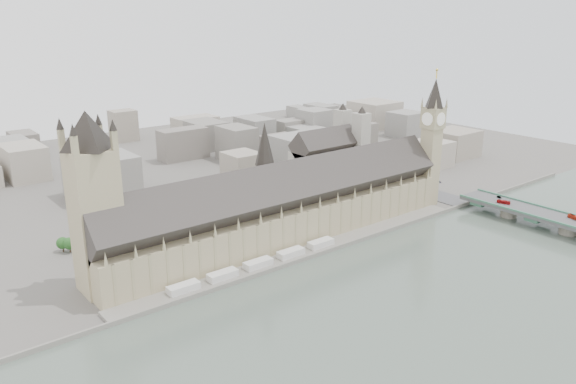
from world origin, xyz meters
TOP-DOWN VIEW (x-y plane):
  - ground at (0.00, 0.00)m, footprint 900.00×900.00m
  - river_thames at (0.00, -165.00)m, footprint 600.00×600.00m
  - embankment_wall at (0.00, -15.00)m, footprint 600.00×1.50m
  - river_terrace at (0.00, -7.50)m, footprint 270.00×15.00m
  - terrace_tents at (-40.00, -7.00)m, footprint 118.00×7.00m
  - palace_of_westminster at (0.00, 19.70)m, footprint 265.00×40.73m
  - elizabeth_tower at (138.00, 8.00)m, footprint 17.00×17.00m
  - victoria_tower at (-122.00, 26.00)m, footprint 30.00×30.00m
  - central_tower at (-10.00, 26.00)m, footprint 13.00×13.00m
  - westminster_bridge at (162.00, -87.50)m, footprint 25.00×325.00m
  - westminster_abbey at (110.92, 95.00)m, footprint 68.00×36.00m
  - city_skyline_inland at (0.00, 245.00)m, footprint 720.00×360.00m
  - park_trees at (-10.00, 60.00)m, footprint 110.00×30.00m
  - red_bus_north at (158.77, -46.46)m, footprint 4.81×9.95m
  - red_bus_south at (166.37, -96.34)m, footprint 5.77×11.11m
  - car_silver at (168.75, -36.67)m, footprint 2.40×4.21m
  - car_approach at (166.75, 18.55)m, footprint 2.72×5.22m

SIDE VIEW (x-z plane):
  - ground at x=0.00m, z-range 0.00..0.00m
  - river_thames at x=0.00m, z-range 0.00..0.00m
  - river_terrace at x=0.00m, z-range 0.00..2.00m
  - embankment_wall at x=0.00m, z-range 0.00..3.00m
  - terrace_tents at x=-40.00m, z-range 2.00..6.00m
  - westminster_bridge at x=162.00m, z-range 0.00..10.25m
  - park_trees at x=-10.00m, z-range 0.00..15.00m
  - car_silver at x=168.75m, z-range 10.25..11.56m
  - car_approach at x=166.75m, z-range 10.25..11.69m
  - red_bus_north at x=158.77m, z-range 10.25..12.95m
  - red_bus_south at x=166.37m, z-range 10.25..13.28m
  - city_skyline_inland at x=0.00m, z-range 0.00..38.00m
  - palace_of_westminster at x=0.00m, z-range -5.02..50.43m
  - westminster_abbey at x=110.92m, z-range -6.92..57.08m
  - victoria_tower at x=-122.00m, z-range 5.20..105.20m
  - central_tower at x=-10.00m, z-range 33.92..81.92m
  - elizabeth_tower at x=138.00m, z-range 4.34..111.84m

